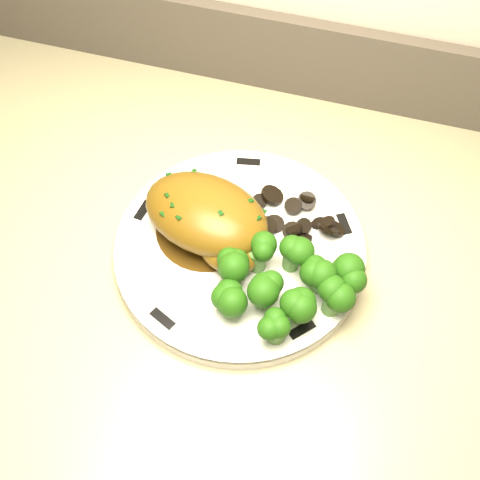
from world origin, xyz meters
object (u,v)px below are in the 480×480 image
(counter, at_px, (297,404))
(plate, at_px, (240,249))
(broccoli_florets, at_px, (285,285))
(chicken_breast, at_px, (209,218))

(counter, xyz_separation_m, plate, (-0.11, 0.01, 0.43))
(plate, bearing_deg, broccoli_florets, -38.09)
(counter, height_order, chicken_breast, counter)
(plate, relative_size, chicken_breast, 1.70)
(counter, height_order, plate, counter)
(plate, bearing_deg, chicken_breast, 170.86)
(chicken_breast, bearing_deg, plate, 4.20)
(counter, bearing_deg, broccoli_florets, -137.70)
(plate, height_order, broccoli_florets, broccoli_florets)
(plate, distance_m, chicken_breast, 0.06)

